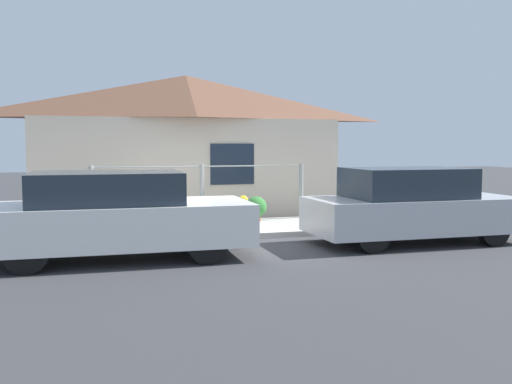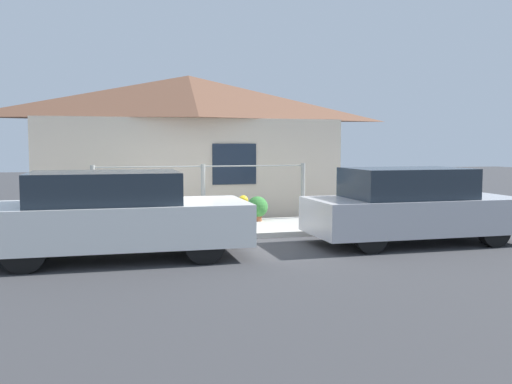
{
  "view_description": "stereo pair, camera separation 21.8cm",
  "coord_description": "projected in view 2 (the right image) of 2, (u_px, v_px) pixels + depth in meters",
  "views": [
    {
      "loc": [
        -2.47,
        -10.61,
        1.86
      ],
      "look_at": [
        0.76,
        0.3,
        0.9
      ],
      "focal_mm": 40.0,
      "sensor_mm": 36.0,
      "label": 1
    },
    {
      "loc": [
        -2.26,
        -10.67,
        1.86
      ],
      "look_at": [
        0.76,
        0.3,
        0.9
      ],
      "focal_mm": 40.0,
      "sensor_mm": 36.0,
      "label": 2
    }
  ],
  "objects": [
    {
      "name": "ground_plane",
      "position": [
        222.0,
        240.0,
        11.01
      ],
      "size": [
        60.0,
        60.0,
        0.0
      ],
      "primitive_type": "plane",
      "color": "#38383A"
    },
    {
      "name": "house",
      "position": [
        189.0,
        105.0,
        14.58
      ],
      "size": [
        7.95,
        2.23,
        3.62
      ],
      "color": "beige",
      "rests_on": "ground_plane"
    },
    {
      "name": "potted_plant_by_fence",
      "position": [
        106.0,
        211.0,
        12.2
      ],
      "size": [
        0.39,
        0.39,
        0.56
      ],
      "color": "slate",
      "rests_on": "sidewalk"
    },
    {
      "name": "sidewalk",
      "position": [
        211.0,
        229.0,
        12.06
      ],
      "size": [
        24.0,
        2.2,
        0.11
      ],
      "color": "#B2AFA8",
      "rests_on": "ground_plane"
    },
    {
      "name": "potted_plant_near_hydrant",
      "position": [
        257.0,
        207.0,
        12.92
      ],
      "size": [
        0.48,
        0.48,
        0.57
      ],
      "color": "#9E5638",
      "rests_on": "sidewalk"
    },
    {
      "name": "fire_hydrant",
      "position": [
        243.0,
        213.0,
        11.41
      ],
      "size": [
        0.43,
        0.19,
        0.72
      ],
      "color": "yellow",
      "rests_on": "sidewalk"
    },
    {
      "name": "fence",
      "position": [
        203.0,
        190.0,
        12.9
      ],
      "size": [
        4.9,
        0.1,
        1.3
      ],
      "color": "#999993",
      "rests_on": "sidewalk"
    },
    {
      "name": "car_right",
      "position": [
        411.0,
        206.0,
        10.63
      ],
      "size": [
        3.97,
        1.69,
        1.41
      ],
      "rotation": [
        0.0,
        0.0,
        -0.01
      ],
      "color": "#B7B7BC",
      "rests_on": "ground_plane"
    },
    {
      "name": "car_left",
      "position": [
        113.0,
        215.0,
        9.2
      ],
      "size": [
        4.27,
        1.84,
        1.42
      ],
      "rotation": [
        0.0,
        0.0,
        -0.02
      ],
      "color": "white",
      "rests_on": "ground_plane"
    }
  ]
}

